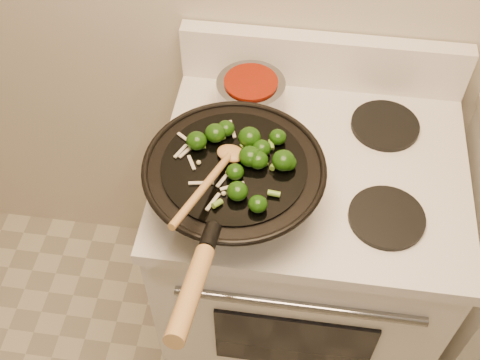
# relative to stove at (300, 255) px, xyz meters

# --- Properties ---
(stove) EXTENTS (0.78, 0.67, 1.08)m
(stove) POSITION_rel_stove_xyz_m (0.00, 0.00, 0.00)
(stove) COLOR white
(stove) RESTS_ON ground
(wok) EXTENTS (0.41, 0.69, 0.26)m
(wok) POSITION_rel_stove_xyz_m (-0.18, -0.16, 0.53)
(wok) COLOR black
(wok) RESTS_ON stove
(stirfry) EXTENTS (0.28, 0.27, 0.05)m
(stirfry) POSITION_rel_stove_xyz_m (-0.15, -0.13, 0.61)
(stirfry) COLOR #143708
(stirfry) RESTS_ON wok
(wooden_spoon) EXTENTS (0.12, 0.30, 0.09)m
(wooden_spoon) POSITION_rel_stove_xyz_m (-0.21, -0.20, 0.62)
(wooden_spoon) COLOR #AD7D44
(wooden_spoon) RESTS_ON wok
(saucepan) EXTENTS (0.18, 0.29, 0.11)m
(saucepan) POSITION_rel_stove_xyz_m (-0.18, 0.15, 0.52)
(saucepan) COLOR gray
(saucepan) RESTS_ON stove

